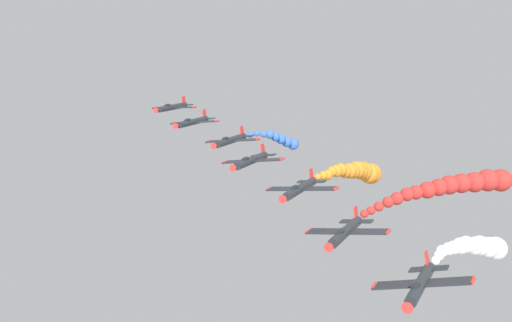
% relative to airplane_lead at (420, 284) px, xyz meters
% --- Properties ---
extents(airplane_lead, '(9.37, 10.35, 3.14)m').
position_rel_airplane_lead_xyz_m(airplane_lead, '(0.00, 0.00, 0.00)').
color(airplane_lead, '#23282D').
extents(smoke_trail_lead, '(6.56, 20.73, 6.06)m').
position_rel_airplane_lead_xyz_m(smoke_trail_lead, '(-3.00, -21.30, -2.81)').
color(smoke_trail_lead, white).
extents(airplane_left_inner, '(9.52, 10.35, 2.68)m').
position_rel_airplane_lead_xyz_m(airplane_left_inner, '(9.66, -7.58, 1.42)').
color(airplane_left_inner, '#23282D').
extents(smoke_trail_left_inner, '(15.25, 32.84, 3.86)m').
position_rel_airplane_lead_xyz_m(smoke_trail_left_inner, '(1.16, -38.50, 0.80)').
color(smoke_trail_left_inner, red).
extents(airplane_right_inner, '(9.54, 10.35, 2.59)m').
position_rel_airplane_lead_xyz_m(airplane_right_inner, '(18.34, -15.81, 3.44)').
color(airplane_right_inner, '#23282D').
extents(smoke_trail_right_inner, '(3.74, 24.85, 6.30)m').
position_rel_airplane_lead_xyz_m(smoke_trail_right_inner, '(17.52, -39.80, 0.84)').
color(smoke_trail_right_inner, orange).
extents(airplane_left_outer, '(9.52, 10.35, 2.69)m').
position_rel_airplane_lead_xyz_m(airplane_left_outer, '(28.57, -22.56, 4.91)').
color(airplane_left_outer, '#23282D').
extents(airplane_right_outer, '(9.54, 10.35, 2.59)m').
position_rel_airplane_lead_xyz_m(airplane_right_outer, '(36.82, -31.84, 5.78)').
color(airplane_right_outer, '#23282D').
extents(smoke_trail_right_outer, '(3.14, 17.45, 5.67)m').
position_rel_airplane_lead_xyz_m(smoke_trail_right_outer, '(35.94, -50.68, 3.01)').
color(smoke_trail_right_outer, blue).
extents(airplane_trailing, '(9.55, 10.35, 2.54)m').
position_rel_airplane_lead_xyz_m(airplane_trailing, '(47.84, -38.25, 7.29)').
color(airplane_trailing, '#23282D').
extents(airplane_high_slot, '(9.56, 10.35, 2.37)m').
position_rel_airplane_lead_xyz_m(airplane_high_slot, '(57.18, -45.91, 8.63)').
color(airplane_high_slot, '#23282D').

